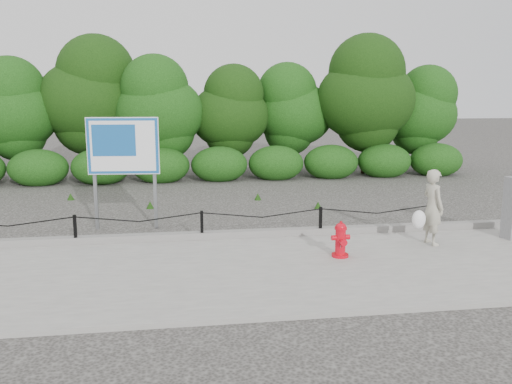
{
  "coord_description": "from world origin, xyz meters",
  "views": [
    {
      "loc": [
        -0.49,
        -10.8,
        3.11
      ],
      "look_at": [
        1.15,
        0.2,
        1.0
      ],
      "focal_mm": 38.0,
      "sensor_mm": 36.0,
      "label": 1
    }
  ],
  "objects": [
    {
      "name": "ground",
      "position": [
        0.0,
        0.0,
        0.0
      ],
      "size": [
        90.0,
        90.0,
        0.0
      ],
      "primitive_type": "plane",
      "color": "#2D2B28",
      "rests_on": "ground"
    },
    {
      "name": "sidewalk",
      "position": [
        0.0,
        -2.0,
        0.04
      ],
      "size": [
        14.0,
        4.0,
        0.08
      ],
      "primitive_type": "cube",
      "color": "gray",
      "rests_on": "ground"
    },
    {
      "name": "curb",
      "position": [
        0.0,
        0.05,
        0.15
      ],
      "size": [
        14.0,
        0.22,
        0.14
      ],
      "primitive_type": "cube",
      "color": "slate",
      "rests_on": "sidewalk"
    },
    {
      "name": "chain_barrier",
      "position": [
        0.0,
        0.0,
        0.46
      ],
      "size": [
        10.06,
        0.06,
        0.6
      ],
      "color": "black",
      "rests_on": "sidewalk"
    },
    {
      "name": "treeline",
      "position": [
        0.05,
        8.94,
        2.65
      ],
      "size": [
        20.4,
        3.96,
        4.98
      ],
      "color": "black",
      "rests_on": "ground"
    },
    {
      "name": "fire_hydrant",
      "position": [
        2.46,
        -1.56,
        0.4
      ],
      "size": [
        0.35,
        0.36,
        0.67
      ],
      "rotation": [
        0.0,
        0.0,
        0.06
      ],
      "color": "red",
      "rests_on": "sidewalk"
    },
    {
      "name": "pedestrian",
      "position": [
        4.47,
        -1.02,
        0.82
      ],
      "size": [
        0.71,
        0.6,
        1.5
      ],
      "rotation": [
        0.0,
        0.0,
        1.75
      ],
      "color": "#AAA692",
      "rests_on": "sidewalk"
    },
    {
      "name": "advertising_sign",
      "position": [
        -1.64,
        1.4,
        1.78
      ],
      "size": [
        1.57,
        0.24,
        2.52
      ],
      "rotation": [
        0.0,
        0.0,
        -0.08
      ],
      "color": "slate",
      "rests_on": "ground"
    }
  ]
}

